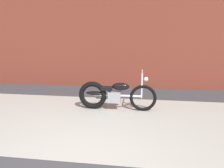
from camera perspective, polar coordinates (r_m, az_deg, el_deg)
ground_plane at (r=3.73m, az=-9.27°, el=-19.05°), size 80.00×80.00×0.00m
sidewalk_slab at (r=5.24m, az=-3.57°, el=-9.02°), size 36.00×3.50×0.01m
brick_building_wall at (r=8.29m, az=1.17°, el=17.68°), size 36.00×0.50×5.27m
motorcycle_black at (r=5.78m, az=-0.15°, el=-2.71°), size 2.01×0.58×1.03m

